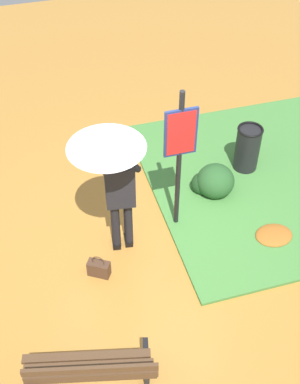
% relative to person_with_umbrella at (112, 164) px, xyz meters
% --- Properties ---
extents(ground_plane, '(18.00, 18.00, 0.00)m').
position_rel_person_with_umbrella_xyz_m(ground_plane, '(-0.34, 0.11, -1.55)').
color(ground_plane, '#B27A33').
extents(grass_verge, '(4.80, 4.00, 0.05)m').
position_rel_person_with_umbrella_xyz_m(grass_verge, '(-3.20, -0.72, -1.53)').
color(grass_verge, '#47843D').
rests_on(grass_verge, ground_plane).
extents(person_with_umbrella, '(0.96, 0.96, 2.04)m').
position_rel_person_with_umbrella_xyz_m(person_with_umbrella, '(0.00, 0.00, 0.00)').
color(person_with_umbrella, black).
rests_on(person_with_umbrella, ground_plane).
extents(info_sign_post, '(0.44, 0.07, 2.30)m').
position_rel_person_with_umbrella_xyz_m(info_sign_post, '(-0.94, -0.20, -0.11)').
color(info_sign_post, black).
rests_on(info_sign_post, ground_plane).
extents(handbag, '(0.33, 0.28, 0.37)m').
position_rel_person_with_umbrella_xyz_m(handbag, '(0.36, 0.40, -1.42)').
color(handbag, '#4C3323').
rests_on(handbag, ground_plane).
extents(park_bench, '(1.42, 0.68, 0.75)m').
position_rel_person_with_umbrella_xyz_m(park_bench, '(0.77, 1.97, -1.15)').
color(park_bench, black).
rests_on(park_bench, ground_plane).
extents(trash_bin, '(0.42, 0.42, 0.83)m').
position_rel_person_with_umbrella_xyz_m(trash_bin, '(-2.44, -1.08, -1.13)').
color(trash_bin, black).
rests_on(trash_bin, ground_plane).
extents(shrub_cluster, '(0.65, 0.59, 0.53)m').
position_rel_person_with_umbrella_xyz_m(shrub_cluster, '(-1.70, -0.67, -1.30)').
color(shrub_cluster, '#285628').
rests_on(shrub_cluster, ground_plane).
extents(leaf_pile_near_person, '(0.55, 0.44, 0.12)m').
position_rel_person_with_umbrella_xyz_m(leaf_pile_near_person, '(-2.22, 0.47, -1.49)').
color(leaf_pile_near_person, '#A86023').
rests_on(leaf_pile_near_person, ground_plane).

